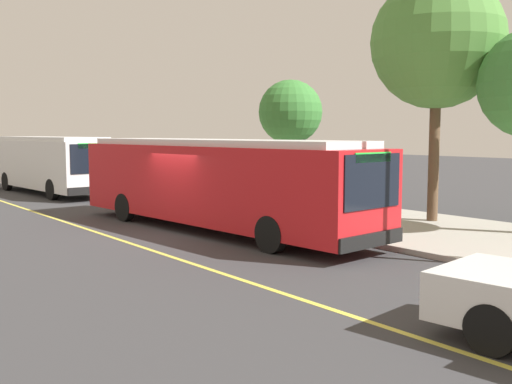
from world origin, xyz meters
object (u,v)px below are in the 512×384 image
object	(u,v)px
transit_bus_main	(215,181)
route_sign_post	(304,169)
pedestrian_commuter	(292,192)
waiting_bench	(293,199)
transit_bus_second	(49,162)

from	to	relation	value
transit_bus_main	route_sign_post	distance (m)	2.96
pedestrian_commuter	waiting_bench	bearing A→B (deg)	137.04
route_sign_post	waiting_bench	bearing A→B (deg)	144.77
transit_bus_main	transit_bus_second	bearing A→B (deg)	-179.27
route_sign_post	transit_bus_second	bearing A→B (deg)	-170.57
transit_bus_second	waiting_bench	xyz separation A→B (m)	(13.98, 4.57, -0.98)
transit_bus_main	route_sign_post	size ratio (longest dim) A/B	4.53
transit_bus_second	route_sign_post	size ratio (longest dim) A/B	3.69
route_sign_post	transit_bus_main	bearing A→B (deg)	-119.63
transit_bus_main	route_sign_post	bearing A→B (deg)	60.37
route_sign_post	pedestrian_commuter	bearing A→B (deg)	162.43
transit_bus_second	route_sign_post	distance (m)	16.78
transit_bus_main	pedestrian_commuter	bearing A→B (deg)	79.85
transit_bus_second	route_sign_post	world-z (taller)	same
transit_bus_main	waiting_bench	bearing A→B (deg)	104.37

